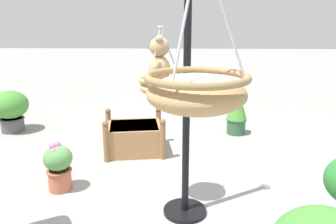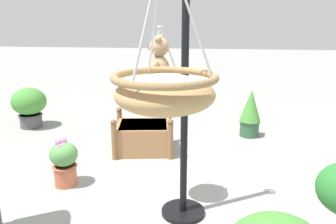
# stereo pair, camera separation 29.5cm
# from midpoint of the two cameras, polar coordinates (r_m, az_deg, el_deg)

# --- Properties ---
(ground_plane) EXTENTS (40.00, 40.00, 0.00)m
(ground_plane) POSITION_cam_midpoint_polar(r_m,az_deg,el_deg) (3.75, 3.12, -15.13)
(ground_plane) COLOR gray
(display_pole_central) EXTENTS (0.44, 0.44, 2.57)m
(display_pole_central) POSITION_cam_midpoint_polar(r_m,az_deg,el_deg) (3.18, 5.45, -4.68)
(display_pole_central) COLOR black
(display_pole_central) RESTS_ON ground
(hanging_basket_with_teddy) EXTENTS (0.44, 0.44, 0.66)m
(hanging_basket_with_teddy) POSITION_cam_midpoint_polar(r_m,az_deg,el_deg) (3.21, 1.30, 4.63)
(hanging_basket_with_teddy) COLOR tan
(teddy_bear) EXTENTS (0.33, 0.30, 0.48)m
(teddy_bear) POSITION_cam_midpoint_polar(r_m,az_deg,el_deg) (3.18, 0.91, 8.28)
(teddy_bear) COLOR tan
(hanging_basket_left_high) EXTENTS (0.51, 0.51, 0.78)m
(hanging_basket_left_high) POSITION_cam_midpoint_polar(r_m,az_deg,el_deg) (1.58, 4.81, 3.64)
(hanging_basket_left_high) COLOR tan
(wooden_planter_box) EXTENTS (0.87, 0.97, 0.59)m
(wooden_planter_box) POSITION_cam_midpoint_polar(r_m,az_deg,el_deg) (4.97, -2.57, -4.16)
(wooden_planter_box) COLOR #9E7047
(wooden_planter_box) RESTS_ON ground
(potted_plant_flowering_red) EXTENTS (0.62, 0.62, 0.73)m
(potted_plant_flowering_red) POSITION_cam_midpoint_polar(r_m,az_deg,el_deg) (6.46, -21.71, 1.12)
(potted_plant_flowering_red) COLOR #4C4C51
(potted_plant_flowering_red) RESTS_ON ground
(potted_plant_tall_leafy) EXTENTS (0.35, 0.35, 0.80)m
(potted_plant_tall_leafy) POSITION_cam_midpoint_polar(r_m,az_deg,el_deg) (5.74, 15.52, -0.16)
(potted_plant_tall_leafy) COLOR #2D5638
(potted_plant_tall_leafy) RESTS_ON ground
(potted_plant_bushy_green) EXTENTS (0.33, 0.33, 0.58)m
(potted_plant_bushy_green) POSITION_cam_midpoint_polar(r_m,az_deg,el_deg) (4.08, -15.56, -8.33)
(potted_plant_bushy_green) COLOR #BC6042
(potted_plant_bushy_green) RESTS_ON ground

